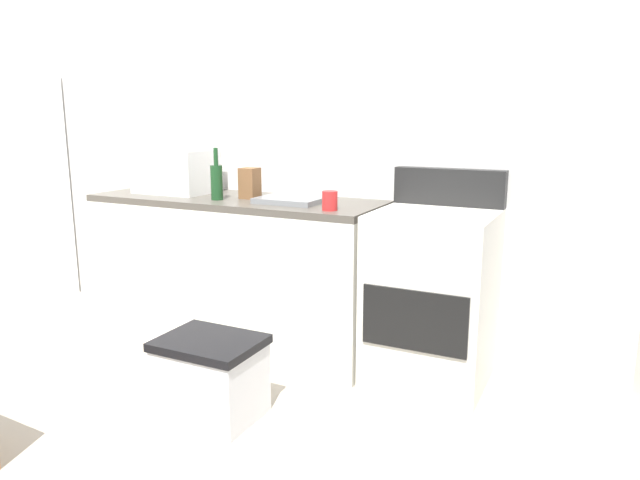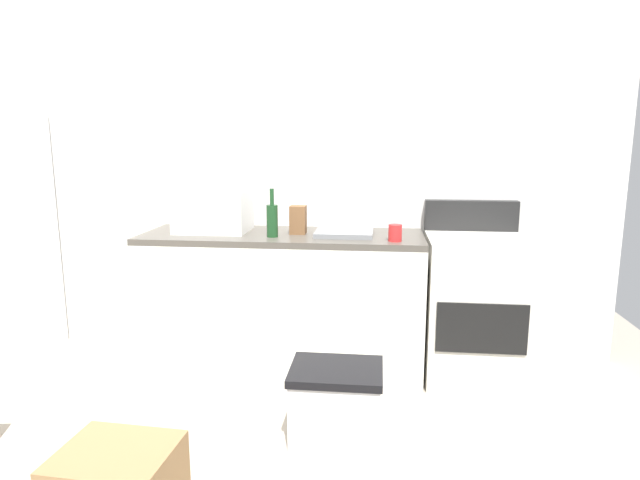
# 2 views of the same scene
# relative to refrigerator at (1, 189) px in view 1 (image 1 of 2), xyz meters

# --- Properties ---
(ground_plane) EXTENTS (6.00, 6.00, 0.00)m
(ground_plane) POSITION_rel_refrigerator_xyz_m (1.75, -1.15, -0.84)
(ground_plane) COLOR #9E9384
(wall_back) EXTENTS (5.00, 0.10, 2.60)m
(wall_back) POSITION_rel_refrigerator_xyz_m (1.75, 0.40, 0.46)
(wall_back) COLOR silver
(wall_back) RESTS_ON ground_plane
(kitchen_counter) EXTENTS (1.80, 0.60, 0.90)m
(kitchen_counter) POSITION_rel_refrigerator_xyz_m (2.05, 0.05, -0.39)
(kitchen_counter) COLOR silver
(kitchen_counter) RESTS_ON ground_plane
(refrigerator) EXTENTS (0.68, 0.66, 1.68)m
(refrigerator) POSITION_rel_refrigerator_xyz_m (0.00, 0.00, 0.00)
(refrigerator) COLOR white
(refrigerator) RESTS_ON ground_plane
(stove_oven) EXTENTS (0.60, 0.61, 1.10)m
(stove_oven) POSITION_rel_refrigerator_xyz_m (3.27, 0.06, -0.38)
(stove_oven) COLOR silver
(stove_oven) RESTS_ON ground_plane
(microwave) EXTENTS (0.46, 0.34, 0.27)m
(microwave) POSITION_rel_refrigerator_xyz_m (1.59, 0.09, 0.19)
(microwave) COLOR white
(microwave) RESTS_ON kitchen_counter
(sink_basin) EXTENTS (0.36, 0.32, 0.03)m
(sink_basin) POSITION_rel_refrigerator_xyz_m (2.45, 0.04, 0.07)
(sink_basin) COLOR slate
(sink_basin) RESTS_ON kitchen_counter
(wine_bottle) EXTENTS (0.07, 0.07, 0.30)m
(wine_bottle) POSITION_rel_refrigerator_xyz_m (2.01, -0.07, 0.17)
(wine_bottle) COLOR #193F1E
(wine_bottle) RESTS_ON kitchen_counter
(coffee_mug) EXTENTS (0.08, 0.08, 0.10)m
(coffee_mug) POSITION_rel_refrigerator_xyz_m (2.76, -0.13, 0.11)
(coffee_mug) COLOR red
(coffee_mug) RESTS_ON kitchen_counter
(knife_block) EXTENTS (0.10, 0.10, 0.18)m
(knife_block) POSITION_rel_refrigerator_xyz_m (2.15, 0.06, 0.15)
(knife_block) COLOR brown
(knife_block) RESTS_ON kitchen_counter
(storage_bin) EXTENTS (0.46, 0.36, 0.38)m
(storage_bin) POSITION_rel_refrigerator_xyz_m (2.47, -0.80, -0.65)
(storage_bin) COLOR silver
(storage_bin) RESTS_ON ground_plane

